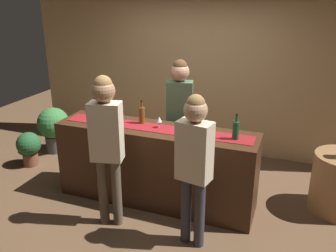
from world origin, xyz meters
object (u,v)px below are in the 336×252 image
(wine_bottle_amber, at_px, (142,115))
(wine_glass_near_customer, at_px, (202,127))
(potted_plant_small, at_px, (29,147))
(customer_sipping, at_px, (194,157))
(potted_plant_tall, at_px, (54,127))
(wine_glass_far_end, at_px, (159,120))
(bartender, at_px, (180,109))
(customer_browsing, at_px, (106,136))
(wine_bottle_clear, at_px, (106,114))
(wine_glass_mid_counter, at_px, (190,124))
(wine_bottle_green, at_px, (236,130))

(wine_bottle_amber, height_order, wine_glass_near_customer, wine_bottle_amber)
(potted_plant_small, bearing_deg, wine_glass_near_customer, -5.42)
(customer_sipping, xyz_separation_m, potted_plant_tall, (-2.88, 1.48, -0.58))
(wine_glass_far_end, relative_size, bartender, 0.08)
(wine_glass_near_customer, height_order, wine_glass_far_end, same)
(wine_bottle_amber, distance_m, potted_plant_tall, 2.21)
(bartender, height_order, potted_plant_small, bartender)
(wine_bottle_amber, bearing_deg, customer_browsing, -96.27)
(wine_bottle_clear, xyz_separation_m, bartender, (0.76, 0.62, -0.02))
(wine_bottle_amber, bearing_deg, potted_plant_tall, 159.69)
(customer_sipping, relative_size, customer_browsing, 0.94)
(bartender, bearing_deg, wine_bottle_amber, 42.08)
(potted_plant_small, bearing_deg, customer_browsing, -24.72)
(wine_bottle_amber, relative_size, potted_plant_small, 0.56)
(customer_sipping, height_order, potted_plant_tall, customer_sipping)
(wine_bottle_clear, xyz_separation_m, wine_glass_mid_counter, (1.08, 0.06, -0.01))
(wine_bottle_clear, bearing_deg, wine_glass_mid_counter, 3.28)
(wine_bottle_amber, distance_m, customer_browsing, 0.74)
(wine_glass_mid_counter, distance_m, wine_glass_far_end, 0.39)
(wine_glass_mid_counter, height_order, customer_sipping, customer_sipping)
(wine_glass_far_end, relative_size, customer_browsing, 0.08)
(wine_bottle_clear, xyz_separation_m, potted_plant_tall, (-1.55, 0.87, -0.67))
(wine_bottle_clear, xyz_separation_m, customer_browsing, (0.35, -0.61, -0.02))
(wine_bottle_green, relative_size, wine_glass_mid_counter, 2.10)
(wine_glass_mid_counter, relative_size, potted_plant_small, 0.27)
(customer_browsing, relative_size, potted_plant_small, 3.25)
(bartender, height_order, customer_browsing, customer_browsing)
(wine_glass_far_end, relative_size, potted_plant_tall, 0.19)
(wine_bottle_clear, xyz_separation_m, potted_plant_small, (-1.58, 0.28, -0.80))
(wine_bottle_green, xyz_separation_m, customer_sipping, (-0.29, -0.64, -0.09))
(customer_sipping, bearing_deg, potted_plant_tall, 163.60)
(customer_browsing, bearing_deg, potted_plant_tall, 128.71)
(wine_glass_far_end, bearing_deg, potted_plant_tall, 160.29)
(wine_glass_far_end, bearing_deg, customer_sipping, -46.42)
(wine_glass_near_customer, relative_size, potted_plant_small, 0.27)
(wine_bottle_clear, relative_size, potted_plant_tall, 0.39)
(wine_glass_far_end, relative_size, customer_sipping, 0.09)
(potted_plant_small, bearing_deg, wine_bottle_amber, -4.19)
(wine_bottle_clear, height_order, potted_plant_tall, wine_bottle_clear)
(wine_bottle_amber, height_order, potted_plant_small, wine_bottle_amber)
(wine_glass_far_end, xyz_separation_m, potted_plant_tall, (-2.24, 0.80, -0.66))
(wine_bottle_clear, bearing_deg, customer_browsing, -60.22)
(wine_glass_mid_counter, bearing_deg, wine_glass_far_end, 179.75)
(wine_glass_mid_counter, height_order, potted_plant_tall, wine_glass_mid_counter)
(wine_bottle_green, height_order, wine_glass_mid_counter, wine_bottle_green)
(wine_bottle_amber, xyz_separation_m, bartender, (0.33, 0.48, -0.02))
(customer_sipping, bearing_deg, wine_glass_far_end, 144.36)
(wine_glass_mid_counter, bearing_deg, potted_plant_tall, 163.02)
(wine_bottle_green, height_order, potted_plant_small, wine_bottle_green)
(wine_glass_near_customer, bearing_deg, wine_bottle_green, 1.30)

